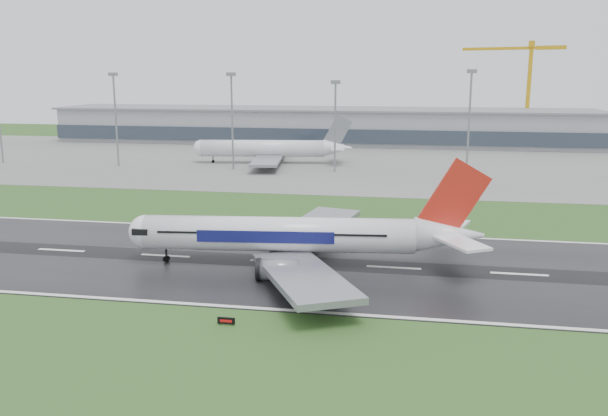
# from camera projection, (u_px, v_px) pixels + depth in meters

# --- Properties ---
(ground) EXTENTS (520.00, 520.00, 0.00)m
(ground) POSITION_uv_depth(u_px,v_px,m) (165.00, 256.00, 111.19)
(ground) COLOR #264C1B
(ground) RESTS_ON ground
(runway) EXTENTS (400.00, 45.00, 0.10)m
(runway) POSITION_uv_depth(u_px,v_px,m) (165.00, 256.00, 111.18)
(runway) COLOR black
(runway) RESTS_ON ground
(apron) EXTENTS (400.00, 130.00, 0.08)m
(apron) POSITION_uv_depth(u_px,v_px,m) (296.00, 160.00, 231.51)
(apron) COLOR slate
(apron) RESTS_ON ground
(terminal) EXTENTS (240.00, 36.00, 15.00)m
(terminal) POSITION_uv_depth(u_px,v_px,m) (320.00, 126.00, 287.68)
(terminal) COLOR gray
(terminal) RESTS_ON ground
(main_airliner) EXTENTS (64.99, 62.49, 17.50)m
(main_airliner) POSITION_uv_depth(u_px,v_px,m) (304.00, 214.00, 104.27)
(main_airliner) COLOR white
(main_airliner) RESTS_ON runway
(parked_airliner) EXTENTS (63.70, 60.30, 16.79)m
(parked_airliner) POSITION_uv_depth(u_px,v_px,m) (269.00, 139.00, 222.46)
(parked_airliner) COLOR silver
(parked_airliner) RESTS_ON apron
(tower_crane) EXTENTS (43.38, 19.85, 45.23)m
(tower_crane) POSITION_uv_depth(u_px,v_px,m) (528.00, 93.00, 283.30)
(tower_crane) COLOR #D0970F
(tower_crane) RESTS_ON ground
(runway_sign) EXTENTS (2.30, 0.79, 1.04)m
(runway_sign) POSITION_uv_depth(u_px,v_px,m) (226.00, 321.00, 80.81)
(runway_sign) COLOR black
(runway_sign) RESTS_ON ground
(floodmast_1) EXTENTS (0.64, 0.64, 30.47)m
(floodmast_1) POSITION_uv_depth(u_px,v_px,m) (116.00, 122.00, 213.99)
(floodmast_1) COLOR gray
(floodmast_1) RESTS_ON ground
(floodmast_2) EXTENTS (0.64, 0.64, 30.52)m
(floodmast_2) POSITION_uv_depth(u_px,v_px,m) (232.00, 123.00, 207.05)
(floodmast_2) COLOR gray
(floodmast_2) RESTS_ON ground
(floodmast_3) EXTENTS (0.64, 0.64, 28.09)m
(floodmast_3) POSITION_uv_depth(u_px,v_px,m) (335.00, 129.00, 201.53)
(floodmast_3) COLOR gray
(floodmast_3) RESTS_ON ground
(floodmast_4) EXTENTS (0.64, 0.64, 31.46)m
(floodmast_4) POSITION_uv_depth(u_px,v_px,m) (469.00, 125.00, 194.14)
(floodmast_4) COLOR gray
(floodmast_4) RESTS_ON ground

